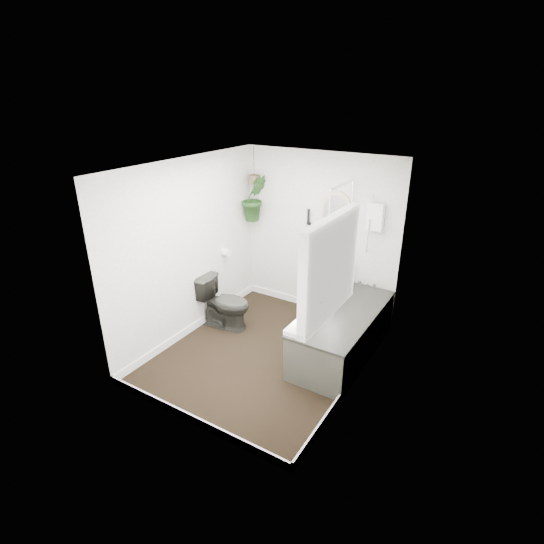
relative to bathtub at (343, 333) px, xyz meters
The scene contains 22 objects.
floor 0.99m from the bathtub, 147.99° to the right, with size 2.30×2.80×0.02m, color black.
ceiling 2.23m from the bathtub, 147.99° to the right, with size 2.30×2.80×0.02m, color white.
wall_back 1.49m from the bathtub, 131.32° to the left, with size 2.30×0.02×2.30m, color white.
wall_front 2.24m from the bathtub, 112.73° to the right, with size 2.30×0.02×2.30m, color white.
wall_left 2.20m from the bathtub, 165.69° to the right, with size 0.02×2.80×2.30m, color white.
wall_right 1.06m from the bathtub, 54.25° to the right, with size 0.02×2.80×2.30m, color white.
skirting 0.97m from the bathtub, 147.99° to the right, with size 2.30×2.80×0.10m, color white.
bathtub is the anchor object (origin of this frame).
bath_screen 1.15m from the bathtub, 123.96° to the left, with size 0.04×0.72×1.40m, color silver, non-canonical shape.
shower_box 1.51m from the bathtub, 90.00° to the left, with size 0.20×0.10×0.35m, color white.
oval_mirror 1.59m from the bathtub, 122.30° to the left, with size 0.46×0.03×0.62m, color beige.
wall_sconce 1.70m from the bathtub, 137.85° to the left, with size 0.04×0.04×0.22m, color black.
toilet_roll_holder 2.01m from the bathtub, behind, with size 0.11×0.11×0.11m, color white.
window_recess 1.84m from the bathtub, 76.41° to the right, with size 0.08×1.00×0.90m, color white.
window_sill 1.54m from the bathtub, 79.61° to the right, with size 0.18×1.00×0.04m, color white.
window_blinds 1.83m from the bathtub, 78.46° to the right, with size 0.01×0.86×0.76m, color white.
toilet 1.65m from the bathtub, behind, with size 0.40×0.70×0.72m, color #262621.
pedestal_sink 0.94m from the bathtub, 126.70° to the left, with size 0.55×0.47×0.93m, color #262621, non-canonical shape.
sill_plant 1.78m from the bathtub, 80.36° to the right, with size 0.22×0.19×0.24m, color black.
hanging_plant 2.32m from the bathtub, 157.04° to the left, with size 0.36×0.29×0.66m, color black.
soap_bottle 0.52m from the bathtub, 143.69° to the right, with size 0.08×0.08×0.18m, color black.
hanging_pot 2.48m from the bathtub, 157.04° to the left, with size 0.16×0.16×0.12m, color brown.
Camera 1 is at (2.38, -3.75, 3.04)m, focal length 28.00 mm.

